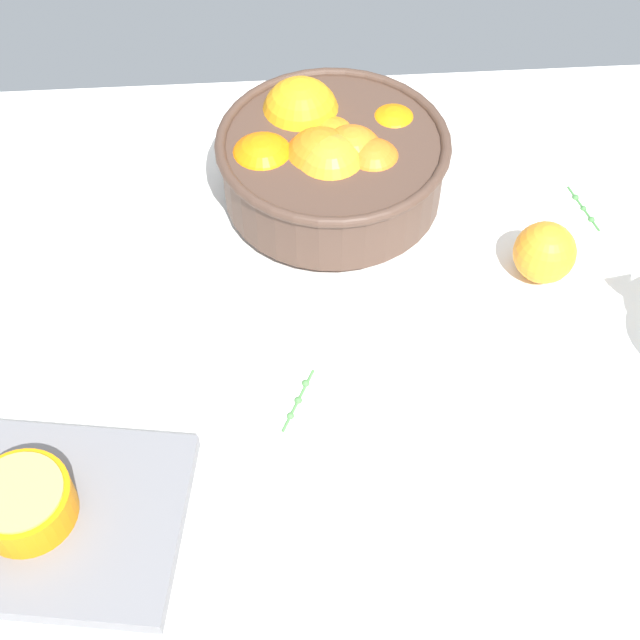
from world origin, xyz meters
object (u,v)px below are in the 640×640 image
object	(u,v)px
cutting_board	(12,515)
orange_half_0	(24,502)
loose_orange_3	(545,253)
fruit_bowl	(332,161)
spoon	(93,205)

from	to	relation	value
cutting_board	orange_half_0	distance (cm)	3.37
cutting_board	loose_orange_3	distance (cm)	57.30
orange_half_0	loose_orange_3	distance (cm)	55.82
fruit_bowl	cutting_board	xyz separation A→B (cm)	(-30.49, -37.98, -4.54)
cutting_board	spoon	distance (cm)	38.33
fruit_bowl	cutting_board	world-z (taller)	fruit_bowl
fruit_bowl	orange_half_0	size ratio (longest dim) A/B	3.04
loose_orange_3	spoon	distance (cm)	49.90
orange_half_0	loose_orange_3	bearing A→B (deg)	26.95
orange_half_0	cutting_board	bearing A→B (deg)	167.37
fruit_bowl	orange_half_0	distance (cm)	47.95
orange_half_0	spoon	size ratio (longest dim) A/B	0.65
orange_half_0	spoon	xyz separation A→B (cm)	(1.74, 38.57, -3.25)
fruit_bowl	spoon	distance (cm)	27.41
orange_half_0	spoon	distance (cm)	38.75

